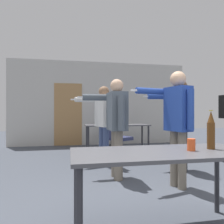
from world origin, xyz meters
TOP-DOWN VIEW (x-y plane):
  - back_wall at (-0.03, 5.90)m, footprint 6.03×0.12m
  - conference_table_near at (-0.23, 0.33)m, footprint 1.64×0.71m
  - conference_table_far at (0.26, 4.50)m, footprint 1.79×0.66m
  - person_center_tall at (-0.30, 2.05)m, footprint 0.78×0.70m
  - person_right_polo at (-0.36, 3.01)m, footprint 0.86×0.59m
  - person_left_plaid at (0.48, 1.43)m, footprint 0.85×0.56m
  - person_far_watching at (1.00, 2.30)m, footprint 0.77×0.67m
  - office_chair_near_pushed at (0.10, 3.66)m, footprint 0.68×0.65m
  - office_chair_far_left at (0.23, 5.08)m, footprint 0.52×0.57m
  - beer_bottle at (0.25, 0.34)m, footprint 0.07×0.07m
  - drink_cup at (0.02, 0.29)m, footprint 0.07×0.07m

SIDE VIEW (x-z plane):
  - office_chair_far_left at x=0.23m, z-range -0.03..0.88m
  - office_chair_near_pushed at x=0.10m, z-range -0.03..0.88m
  - conference_table_near at x=-0.23m, z-range 0.30..1.04m
  - conference_table_far at x=0.26m, z-range 0.30..1.04m
  - drink_cup at x=0.02m, z-range 0.75..0.86m
  - beer_bottle at x=0.25m, z-range 0.74..1.11m
  - person_center_tall at x=-0.30m, z-range 0.16..1.80m
  - person_right_polo at x=-0.36m, z-range 0.17..1.81m
  - person_far_watching at x=1.00m, z-range 0.17..1.87m
  - person_left_plaid at x=0.48m, z-range 0.19..1.88m
  - back_wall at x=-0.03m, z-range -0.01..2.80m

